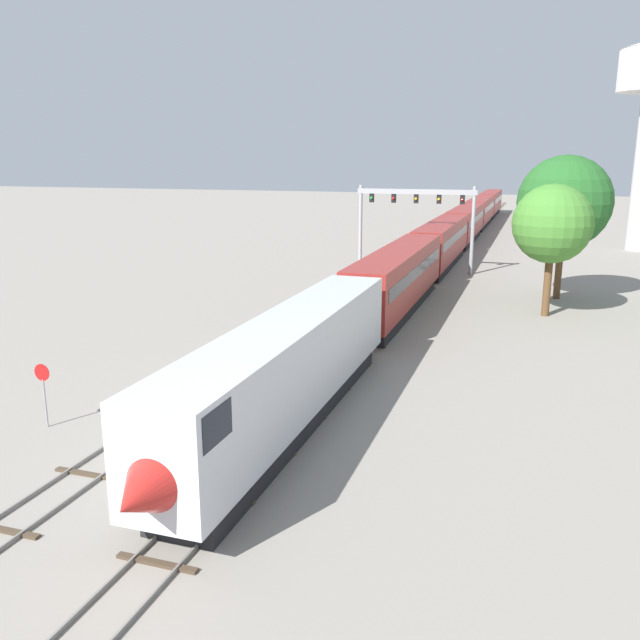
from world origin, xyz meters
TOP-DOWN VIEW (x-y plane):
  - ground_plane at (0.00, 0.00)m, footprint 400.00×400.00m
  - track_main at (2.00, 60.00)m, footprint 2.60×200.00m
  - track_near at (-3.50, 40.00)m, footprint 2.60×160.00m
  - passenger_train at (2.00, 62.16)m, footprint 3.04×136.63m
  - signal_gantry at (-0.25, 46.48)m, footprint 12.10×0.49m
  - stop_sign at (-8.00, 1.27)m, footprint 0.76×0.08m
  - trackside_tree_left at (12.65, 30.11)m, footprint 5.71×5.71m
  - trackside_tree_mid at (13.54, 36.85)m, footprint 7.49×7.49m

SIDE VIEW (x-z plane):
  - ground_plane at x=0.00m, z-range 0.00..0.00m
  - track_main at x=2.00m, z-range -0.01..0.15m
  - track_near at x=-3.50m, z-range -0.01..0.15m
  - stop_sign at x=-8.00m, z-range 0.43..3.31m
  - passenger_train at x=2.00m, z-range 0.21..5.01m
  - signal_gantry at x=-0.25m, z-range 2.02..10.73m
  - trackside_tree_left at x=12.65m, z-range 1.94..11.61m
  - trackside_tree_mid at x=13.54m, z-range 2.08..13.78m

